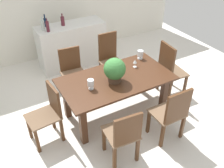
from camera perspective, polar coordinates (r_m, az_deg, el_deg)
The scene contains 18 objects.
ground_plane at distance 4.55m, azimuth 0.23°, elevation -5.89°, with size 7.04×7.04×0.00m, color silver.
back_wall at distance 6.07m, azimuth -12.68°, elevation 18.25°, with size 6.40×0.10×2.60m, color silver.
dining_table at distance 4.10m, azimuth 0.91°, elevation -0.15°, with size 1.83×0.99×0.74m.
chair_head_end at distance 3.83m, azimuth -14.37°, elevation -6.18°, with size 0.50×0.46×0.94m.
chair_far_right at distance 5.00m, azimuth -0.46°, elevation 6.23°, with size 0.44×0.48×1.04m.
chair_foot_end at distance 4.72m, azimuth 13.03°, elevation 3.61°, with size 0.47×0.49×1.07m.
chair_near_left at distance 3.39m, azimuth 2.72°, elevation -11.45°, with size 0.47×0.48×0.93m.
chair_far_left at distance 4.72m, azimuth -9.11°, elevation 3.21°, with size 0.47×0.49×0.93m.
chair_near_right at distance 3.77m, azimuth 13.62°, elevation -6.36°, with size 0.47×0.42×0.97m.
flower_centerpiece at distance 3.84m, azimuth 0.63°, elevation 3.29°, with size 0.35×0.35×0.40m.
crystal_vase_left at distance 3.75m, azimuth -4.91°, elevation 0.15°, with size 0.10×0.10×0.16m.
crystal_vase_center_near at distance 4.56m, azimuth 6.52°, elevation 6.90°, with size 0.11×0.11×0.16m.
wine_glass at distance 4.29m, azimuth 5.32°, elevation 5.10°, with size 0.06×0.06×0.14m.
kitchen_counter at distance 5.69m, azimuth -9.12°, elevation 8.74°, with size 1.47×0.54×0.98m, color silver.
wine_bottle_amber at distance 5.44m, azimuth -11.27°, elevation 14.03°, with size 0.08×0.08×0.25m.
wine_bottle_green at distance 5.19m, azimuth -14.57°, elevation 12.69°, with size 0.06×0.06×0.27m.
wine_bottle_dark at distance 5.29m, azimuth -15.59°, elevation 12.87°, with size 0.07×0.07×0.27m.
wine_bottle_tall at distance 5.47m, azimuth -15.07°, elevation 13.58°, with size 0.07×0.07×0.26m.
Camera 1 is at (-1.71, -2.97, 2.99)m, focal length 39.82 mm.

